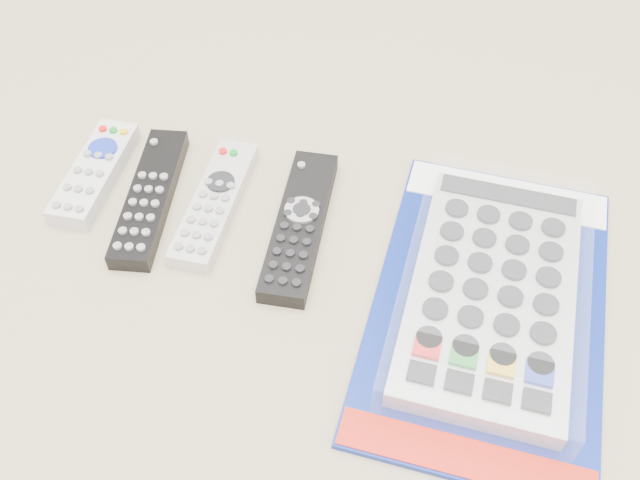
% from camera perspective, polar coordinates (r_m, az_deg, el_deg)
% --- Properties ---
extents(remote_small_grey, '(0.05, 0.15, 0.02)m').
position_cam_1_polar(remote_small_grey, '(0.83, -17.57, 5.19)').
color(remote_small_grey, '#BABABC').
rests_on(remote_small_grey, ground).
extents(remote_slim_black, '(0.07, 0.20, 0.02)m').
position_cam_1_polar(remote_slim_black, '(0.79, -13.44, 3.40)').
color(remote_slim_black, black).
rests_on(remote_slim_black, ground).
extents(remote_silver_dvd, '(0.05, 0.18, 0.02)m').
position_cam_1_polar(remote_silver_dvd, '(0.77, -8.41, 2.98)').
color(remote_silver_dvd, '#B9BABE').
rests_on(remote_silver_dvd, ground).
extents(remote_large_black, '(0.06, 0.20, 0.02)m').
position_cam_1_polar(remote_large_black, '(0.74, -1.63, 1.24)').
color(remote_large_black, black).
rests_on(remote_large_black, ground).
extents(jumbo_remote_packaged, '(0.23, 0.36, 0.05)m').
position_cam_1_polar(jumbo_remote_packaged, '(0.69, 13.62, -4.02)').
color(jumbo_remote_packaged, navy).
rests_on(jumbo_remote_packaged, ground).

